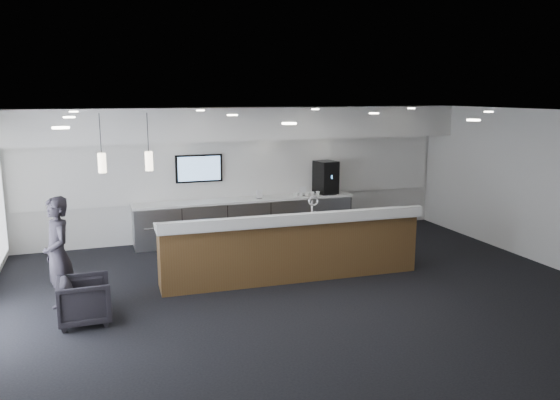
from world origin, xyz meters
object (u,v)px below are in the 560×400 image
object	(u,v)px
service_counter	(292,247)
coffee_machine	(326,177)
armchair	(85,300)
lounge_guest	(58,255)

from	to	relation	value
service_counter	coffee_machine	size ratio (longest dim) A/B	6.19
service_counter	coffee_machine	distance (m)	3.54
coffee_machine	armchair	world-z (taller)	coffee_machine
service_counter	armchair	distance (m)	3.63
service_counter	coffee_machine	xyz separation A→B (m)	(1.93, 2.88, 0.76)
coffee_machine	lounge_guest	distance (m)	6.63
service_counter	coffee_machine	bearing A→B (deg)	58.07
coffee_machine	armchair	xyz separation A→B (m)	(-5.45, -3.74, -1.00)
coffee_machine	lounge_guest	world-z (taller)	lounge_guest
service_counter	lounge_guest	world-z (taller)	lounge_guest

